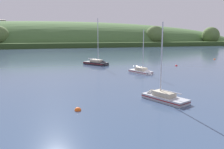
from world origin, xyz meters
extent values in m
cube|color=#314A21|center=(-13.22, 193.05, 1.67)|extent=(466.76, 94.64, 3.34)
ellipsoid|color=#476B38|center=(32.58, 213.43, 0.00)|extent=(375.43, 107.29, 41.75)
sphere|color=#56703D|center=(96.00, 174.86, 8.92)|extent=(15.95, 15.95, 15.95)
sphere|color=#56703D|center=(155.54, 171.05, 8.86)|extent=(15.77, 15.77, 15.77)
cube|color=#232328|center=(5.78, 67.07, 0.07)|extent=(5.37, 7.40, 1.29)
cone|color=#232328|center=(7.39, 63.92, 0.07)|extent=(2.87, 2.63, 2.32)
cube|color=maroon|center=(5.78, 67.07, 0.39)|extent=(5.39, 7.41, 0.14)
cube|color=#BCB299|center=(5.86, 66.91, 1.04)|extent=(2.91, 3.58, 0.65)
cylinder|color=silver|center=(6.18, 66.28, 6.29)|extent=(0.17, 0.17, 11.15)
cylinder|color=silver|center=(5.34, 67.94, 1.52)|extent=(1.81, 3.37, 0.14)
cube|color=#ADB2BC|center=(2.11, 32.00, 0.03)|extent=(3.36, 5.71, 1.00)
cone|color=#ADB2BC|center=(1.39, 34.59, 0.03)|extent=(2.20, 1.81, 1.91)
cube|color=maroon|center=(2.11, 32.00, 0.29)|extent=(3.38, 5.72, 0.11)
cube|color=#BCB299|center=(2.07, 32.13, 0.79)|extent=(1.95, 2.69, 0.52)
cylinder|color=silver|center=(1.93, 32.65, 4.67)|extent=(0.14, 0.14, 8.28)
cylinder|color=silver|center=(2.31, 31.29, 1.20)|extent=(0.87, 2.75, 0.11)
cube|color=white|center=(9.63, 50.40, 0.02)|extent=(3.00, 5.56, 1.06)
cone|color=white|center=(10.17, 47.82, 0.02)|extent=(2.11, 1.67, 1.88)
cube|color=maroon|center=(9.63, 50.40, 0.30)|extent=(3.02, 5.56, 0.11)
cube|color=#BCB299|center=(9.66, 50.27, 0.86)|extent=(1.79, 2.59, 0.61)
cylinder|color=silver|center=(9.77, 49.75, 4.59)|extent=(0.14, 0.14, 8.08)
cylinder|color=silver|center=(9.48, 51.11, 1.31)|extent=(0.67, 2.73, 0.11)
sphere|color=#EA5B19|center=(46.34, 65.52, 0.00)|extent=(0.62, 0.62, 0.62)
cylinder|color=black|center=(46.34, 65.52, 0.35)|extent=(0.04, 0.04, 0.08)
sphere|color=#EA5B19|center=(-7.85, 32.52, 0.00)|extent=(0.67, 0.67, 0.67)
cylinder|color=black|center=(-7.85, 32.52, 0.37)|extent=(0.04, 0.04, 0.08)
sphere|color=red|center=(23.73, 56.76, 0.00)|extent=(0.60, 0.60, 0.60)
cylinder|color=black|center=(23.73, 56.76, 0.34)|extent=(0.04, 0.04, 0.08)
camera|label=1|loc=(-12.93, 11.88, 7.13)|focal=35.62mm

